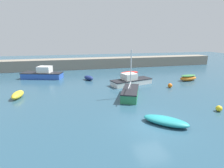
{
  "coord_description": "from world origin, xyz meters",
  "views": [
    {
      "loc": [
        -5.98,
        -10.96,
        6.4
      ],
      "look_at": [
        -0.75,
        9.83,
        0.74
      ],
      "focal_mm": 28.0,
      "sensor_mm": 36.0,
      "label": 1
    }
  ],
  "objects_px": {
    "rowboat_white_midwater": "(166,121)",
    "mooring_buoy_orange": "(170,86)",
    "dinghy_near_pier": "(18,95)",
    "sailboat_twin_hulled": "(130,93)",
    "fishing_dinghy_green": "(89,78)",
    "mooring_buoy_yellow": "(219,108)",
    "cabin_cruiser_white": "(131,81)",
    "open_tender_yellow": "(129,73)",
    "motorboat_grey_hull": "(43,74)",
    "rowboat_with_red_cover": "(188,78)"
  },
  "relations": [
    {
      "from": "rowboat_white_midwater",
      "to": "mooring_buoy_orange",
      "type": "xyz_separation_m",
      "value": [
        5.99,
        9.02,
        0.0
      ]
    },
    {
      "from": "dinghy_near_pier",
      "to": "sailboat_twin_hulled",
      "type": "distance_m",
      "value": 12.4
    },
    {
      "from": "dinghy_near_pier",
      "to": "fishing_dinghy_green",
      "type": "bearing_deg",
      "value": 136.36
    },
    {
      "from": "mooring_buoy_yellow",
      "to": "dinghy_near_pier",
      "type": "bearing_deg",
      "value": 155.62
    },
    {
      "from": "cabin_cruiser_white",
      "to": "dinghy_near_pier",
      "type": "relative_size",
      "value": 2.49
    },
    {
      "from": "open_tender_yellow",
      "to": "motorboat_grey_hull",
      "type": "height_order",
      "value": "motorboat_grey_hull"
    },
    {
      "from": "fishing_dinghy_green",
      "to": "rowboat_with_red_cover",
      "type": "distance_m",
      "value": 15.45
    },
    {
      "from": "mooring_buoy_orange",
      "to": "cabin_cruiser_white",
      "type": "bearing_deg",
      "value": 148.84
    },
    {
      "from": "open_tender_yellow",
      "to": "dinghy_near_pier",
      "type": "relative_size",
      "value": 1.47
    },
    {
      "from": "mooring_buoy_yellow",
      "to": "rowboat_white_midwater",
      "type": "bearing_deg",
      "value": -169.98
    },
    {
      "from": "rowboat_white_midwater",
      "to": "sailboat_twin_hulled",
      "type": "relative_size",
      "value": 0.65
    },
    {
      "from": "rowboat_with_red_cover",
      "to": "mooring_buoy_yellow",
      "type": "distance_m",
      "value": 11.9
    },
    {
      "from": "motorboat_grey_hull",
      "to": "dinghy_near_pier",
      "type": "bearing_deg",
      "value": 98.58
    },
    {
      "from": "rowboat_white_midwater",
      "to": "motorboat_grey_hull",
      "type": "relative_size",
      "value": 0.51
    },
    {
      "from": "fishing_dinghy_green",
      "to": "mooring_buoy_orange",
      "type": "bearing_deg",
      "value": 28.09
    },
    {
      "from": "fishing_dinghy_green",
      "to": "mooring_buoy_yellow",
      "type": "height_order",
      "value": "fishing_dinghy_green"
    },
    {
      "from": "cabin_cruiser_white",
      "to": "motorboat_grey_hull",
      "type": "distance_m",
      "value": 14.48
    },
    {
      "from": "dinghy_near_pier",
      "to": "mooring_buoy_yellow",
      "type": "height_order",
      "value": "dinghy_near_pier"
    },
    {
      "from": "mooring_buoy_yellow",
      "to": "mooring_buoy_orange",
      "type": "bearing_deg",
      "value": 89.83
    },
    {
      "from": "rowboat_white_midwater",
      "to": "motorboat_grey_hull",
      "type": "distance_m",
      "value": 21.99
    },
    {
      "from": "cabin_cruiser_white",
      "to": "mooring_buoy_yellow",
      "type": "xyz_separation_m",
      "value": [
        4.49,
        -10.7,
        -0.31
      ]
    },
    {
      "from": "mooring_buoy_orange",
      "to": "mooring_buoy_yellow",
      "type": "height_order",
      "value": "mooring_buoy_orange"
    },
    {
      "from": "rowboat_white_midwater",
      "to": "rowboat_with_red_cover",
      "type": "distance_m",
      "value": 16.13
    },
    {
      "from": "open_tender_yellow",
      "to": "dinghy_near_pier",
      "type": "distance_m",
      "value": 18.69
    },
    {
      "from": "sailboat_twin_hulled",
      "to": "rowboat_white_midwater",
      "type": "bearing_deg",
      "value": -151.14
    },
    {
      "from": "dinghy_near_pier",
      "to": "mooring_buoy_yellow",
      "type": "bearing_deg",
      "value": 74.52
    },
    {
      "from": "rowboat_white_midwater",
      "to": "mooring_buoy_orange",
      "type": "distance_m",
      "value": 10.83
    },
    {
      "from": "mooring_buoy_orange",
      "to": "rowboat_with_red_cover",
      "type": "bearing_deg",
      "value": 30.12
    },
    {
      "from": "open_tender_yellow",
      "to": "mooring_buoy_orange",
      "type": "height_order",
      "value": "mooring_buoy_orange"
    },
    {
      "from": "dinghy_near_pier",
      "to": "mooring_buoy_yellow",
      "type": "distance_m",
      "value": 20.32
    },
    {
      "from": "cabin_cruiser_white",
      "to": "open_tender_yellow",
      "type": "bearing_deg",
      "value": 56.8
    },
    {
      "from": "motorboat_grey_hull",
      "to": "sailboat_twin_hulled",
      "type": "bearing_deg",
      "value": 148.08
    },
    {
      "from": "motorboat_grey_hull",
      "to": "mooring_buoy_orange",
      "type": "bearing_deg",
      "value": 167.08
    },
    {
      "from": "rowboat_with_red_cover",
      "to": "mooring_buoy_yellow",
      "type": "bearing_deg",
      "value": 58.65
    },
    {
      "from": "sailboat_twin_hulled",
      "to": "mooring_buoy_orange",
      "type": "distance_m",
      "value": 6.87
    },
    {
      "from": "rowboat_white_midwater",
      "to": "fishing_dinghy_green",
      "type": "relative_size",
      "value": 1.53
    },
    {
      "from": "open_tender_yellow",
      "to": "cabin_cruiser_white",
      "type": "height_order",
      "value": "cabin_cruiser_white"
    },
    {
      "from": "dinghy_near_pier",
      "to": "cabin_cruiser_white",
      "type": "bearing_deg",
      "value": 108.25
    },
    {
      "from": "sailboat_twin_hulled",
      "to": "rowboat_with_red_cover",
      "type": "height_order",
      "value": "sailboat_twin_hulled"
    },
    {
      "from": "motorboat_grey_hull",
      "to": "rowboat_with_red_cover",
      "type": "bearing_deg",
      "value": 179.47
    },
    {
      "from": "cabin_cruiser_white",
      "to": "mooring_buoy_orange",
      "type": "xyz_separation_m",
      "value": [
        4.51,
        -2.73,
        -0.29
      ]
    },
    {
      "from": "cabin_cruiser_white",
      "to": "rowboat_with_red_cover",
      "type": "relative_size",
      "value": 2.02
    },
    {
      "from": "fishing_dinghy_green",
      "to": "mooring_buoy_yellow",
      "type": "xyz_separation_m",
      "value": [
        9.94,
        -14.95,
        -0.08
      ]
    },
    {
      "from": "fishing_dinghy_green",
      "to": "motorboat_grey_hull",
      "type": "distance_m",
      "value": 7.69
    },
    {
      "from": "fishing_dinghy_green",
      "to": "sailboat_twin_hulled",
      "type": "bearing_deg",
      "value": -6.25
    },
    {
      "from": "rowboat_white_midwater",
      "to": "fishing_dinghy_green",
      "type": "distance_m",
      "value": 16.49
    },
    {
      "from": "sailboat_twin_hulled",
      "to": "mooring_buoy_orange",
      "type": "relative_size",
      "value": 8.87
    },
    {
      "from": "fishing_dinghy_green",
      "to": "open_tender_yellow",
      "type": "bearing_deg",
      "value": 82.17
    },
    {
      "from": "cabin_cruiser_white",
      "to": "sailboat_twin_hulled",
      "type": "distance_m",
      "value": 5.45
    },
    {
      "from": "rowboat_white_midwater",
      "to": "mooring_buoy_yellow",
      "type": "relative_size",
      "value": 6.3
    }
  ]
}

